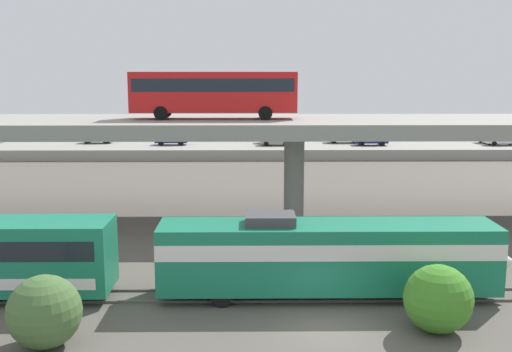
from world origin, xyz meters
The scene contains 18 objects.
ground_plane centered at (0.00, 0.00, 0.00)m, with size 260.00×260.00×0.00m, color #565149.
rail_strip_near centered at (0.00, 3.23, 0.06)m, with size 110.00×0.12×0.12m, color #59544C.
rail_strip_far centered at (0.00, 4.77, 0.06)m, with size 110.00×0.12×0.12m, color #59544C.
train_locomotive centered at (1.29, 4.00, 2.19)m, with size 17.46×3.04×4.18m.
highway_overpass centered at (0.00, 20.00, 6.81)m, with size 96.00×10.49×7.49m.
transit_bus_on_overpass centered at (-5.91, 20.16, 9.55)m, with size 12.00×2.68×3.40m.
pier_parking_lot centered at (0.00, 55.00, 0.66)m, with size 73.32×10.40×1.33m, color gray.
parked_car_0 centered at (12.67, 54.60, 2.10)m, with size 4.26×1.88×1.50m.
parked_car_1 centered at (0.09, 57.13, 2.10)m, with size 4.68×1.83×1.50m.
parked_car_2 centered at (0.10, 54.58, 2.10)m, with size 4.09×1.94×1.50m.
parked_car_3 centered at (-13.54, 55.32, 2.10)m, with size 4.19×1.90×1.50m.
parked_car_4 centered at (29.84, 54.43, 2.10)m, with size 4.59×1.86×1.50m.
parked_car_5 centered at (9.43, 57.35, 2.10)m, with size 4.64×1.95×1.50m.
parked_car_6 centered at (-23.79, 57.46, 2.10)m, with size 4.12×1.82×1.50m.
parked_car_7 centered at (29.64, 56.92, 2.10)m, with size 4.24×1.87×1.50m.
harbor_water centered at (0.00, 78.00, 0.00)m, with size 140.00×36.00×0.01m, color #385B7A.
shrub_left centered at (-11.51, -1.42, 1.49)m, with size 2.97×2.97×2.97m, color #456735.
shrub_right centered at (4.66, -0.13, 1.46)m, with size 2.92×2.92×2.92m, color #408727.
Camera 1 is at (-3.32, -24.47, 10.97)m, focal length 42.70 mm.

